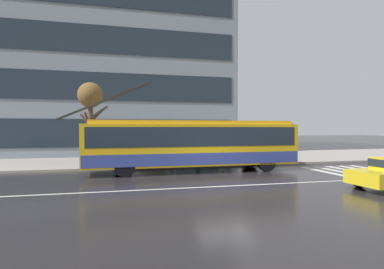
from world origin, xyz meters
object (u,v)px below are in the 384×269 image
(pedestrian_at_shelter, at_px, (197,139))
(street_tree_bare, at_px, (90,99))
(pedestrian_walking_past, at_px, (223,139))
(trolleybus, at_px, (193,143))
(bus_shelter, at_px, (148,136))
(pedestrian_approaching_curb, at_px, (243,139))

(pedestrian_at_shelter, xyz_separation_m, street_tree_bare, (-7.03, 0.76, 2.66))
(pedestrian_at_shelter, relative_size, pedestrian_walking_past, 0.98)
(trolleybus, relative_size, street_tree_bare, 2.48)
(bus_shelter, xyz_separation_m, pedestrian_at_shelter, (3.39, 0.23, -0.22))
(trolleybus, bearing_deg, pedestrian_approaching_curb, 34.93)
(street_tree_bare, bearing_deg, pedestrian_at_shelter, -6.20)
(trolleybus, xyz_separation_m, pedestrian_walking_past, (2.93, 3.23, 0.14))
(trolleybus, bearing_deg, bus_shelter, 123.27)
(bus_shelter, distance_m, pedestrian_walking_past, 5.14)
(trolleybus, height_order, pedestrian_walking_past, trolleybus)
(trolleybus, distance_m, pedestrian_at_shelter, 3.78)
(bus_shelter, xyz_separation_m, pedestrian_approaching_curb, (6.50, -0.36, -0.25))
(trolleybus, height_order, pedestrian_at_shelter, trolleybus)
(trolleybus, distance_m, pedestrian_approaching_curb, 5.24)
(bus_shelter, bearing_deg, pedestrian_approaching_curb, -3.15)
(street_tree_bare, bearing_deg, pedestrian_approaching_curb, -7.59)
(pedestrian_at_shelter, xyz_separation_m, pedestrian_approaching_curb, (3.12, -0.59, -0.03))
(bus_shelter, height_order, pedestrian_approaching_curb, bus_shelter)
(street_tree_bare, bearing_deg, trolleybus, -36.68)
(pedestrian_at_shelter, distance_m, street_tree_bare, 7.55)
(trolleybus, xyz_separation_m, pedestrian_approaching_curb, (4.30, 3.00, 0.11))
(trolleybus, bearing_deg, pedestrian_at_shelter, 71.77)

